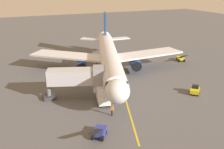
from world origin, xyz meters
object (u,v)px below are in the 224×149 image
object	(u,v)px
ground_crew_marshaller	(112,110)
box_truck_rear_apron	(103,94)
belt_loader_near_nose	(99,132)
jet_bridge	(81,77)
tug_portside	(195,90)
airplane	(109,57)
belt_loader_starboard_side	(181,58)

from	to	relation	value
ground_crew_marshaller	box_truck_rear_apron	world-z (taller)	box_truck_rear_apron
ground_crew_marshaller	belt_loader_near_nose	bearing A→B (deg)	49.93
jet_bridge	ground_crew_marshaller	xyz separation A→B (m)	(-2.14, 7.90, -2.88)
jet_bridge	tug_portside	distance (m)	20.17
ground_crew_marshaller	box_truck_rear_apron	xyz separation A→B (m)	(-0.48, -4.77, 0.50)
jet_bridge	tug_portside	bearing A→B (deg)	161.03
belt_loader_near_nose	tug_portside	size ratio (longest dim) A/B	1.64
airplane	ground_crew_marshaller	size ratio (longest dim) A/B	22.87
airplane	belt_loader_near_nose	xyz separation A→B (m)	(10.39, 21.22, -3.29)
jet_bridge	box_truck_rear_apron	size ratio (longest dim) A/B	2.30
ground_crew_marshaller	tug_portside	xyz separation A→B (m)	(-16.72, -1.42, -0.18)
belt_loader_near_nose	belt_loader_starboard_side	distance (m)	38.92
belt_loader_near_nose	belt_loader_starboard_side	xyz separation A→B (m)	(-31.02, -23.50, 0.00)
airplane	belt_loader_near_nose	distance (m)	23.86
belt_loader_near_nose	box_truck_rear_apron	bearing A→B (deg)	-114.61
box_truck_rear_apron	airplane	bearing A→B (deg)	-117.20
airplane	jet_bridge	size ratio (longest dim) A/B	3.45
tug_portside	jet_bridge	bearing A→B (deg)	-18.97
ground_crew_marshaller	tug_portside	bearing A→B (deg)	-175.14
jet_bridge	belt_loader_starboard_side	xyz separation A→B (m)	(-29.42, -11.15, -3.05)
box_truck_rear_apron	jet_bridge	bearing A→B (deg)	-50.12
tug_portside	box_truck_rear_apron	xyz separation A→B (m)	(16.24, -3.35, 0.68)
box_truck_rear_apron	tug_portside	bearing A→B (deg)	168.35
airplane	tug_portside	bearing A→B (deg)	123.23
box_truck_rear_apron	ground_crew_marshaller	bearing A→B (deg)	84.23
airplane	belt_loader_starboard_side	xyz separation A→B (m)	(-20.63, -2.28, -3.29)
ground_crew_marshaller	belt_loader_starboard_side	distance (m)	33.28
jet_bridge	ground_crew_marshaller	distance (m)	8.68
belt_loader_starboard_side	box_truck_rear_apron	world-z (taller)	box_truck_rear_apron
jet_bridge	belt_loader_near_nose	bearing A→B (deg)	82.61
airplane	jet_bridge	world-z (taller)	airplane
tug_portside	belt_loader_starboard_side	world-z (taller)	belt_loader_starboard_side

